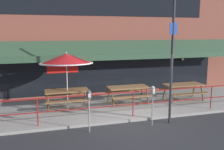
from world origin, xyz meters
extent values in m
plane|color=#2D2D30|center=(0.00, 0.00, 0.00)|extent=(120.00, 120.00, 0.00)
cube|color=#9E998E|center=(0.00, 2.00, 0.05)|extent=(15.00, 4.00, 0.10)
cube|color=brown|center=(0.00, 4.25, 3.29)|extent=(15.00, 0.50, 6.57)
cube|color=black|center=(0.00, 3.99, 4.73)|extent=(10.50, 0.02, 1.40)
cube|color=black|center=(0.00, 3.99, 1.35)|extent=(12.00, 0.02, 2.30)
cube|color=red|center=(-2.25, 3.97, 1.65)|extent=(1.50, 0.02, 0.70)
cube|color=#335138|center=(0.00, 3.45, 2.50)|extent=(13.80, 0.92, 0.70)
cube|color=#335138|center=(0.00, 2.94, 2.10)|extent=(13.80, 0.08, 0.28)
cube|color=black|center=(4.12, 3.86, 2.03)|extent=(0.04, 0.28, 0.04)
cube|color=black|center=(4.12, 3.72, 1.85)|extent=(0.18, 0.18, 0.28)
cube|color=beige|center=(4.12, 3.72, 1.85)|extent=(0.13, 0.19, 0.20)
cylinder|color=maroon|center=(-3.45, 0.30, 0.57)|extent=(0.04, 0.04, 0.95)
cylinder|color=maroon|center=(0.00, 0.30, 0.57)|extent=(0.04, 0.04, 0.95)
cylinder|color=maroon|center=(3.45, 0.30, 0.57)|extent=(0.04, 0.04, 0.95)
cube|color=maroon|center=(0.00, 0.30, 1.05)|extent=(13.80, 0.04, 0.04)
cube|color=maroon|center=(0.00, 0.30, 0.57)|extent=(13.80, 0.03, 0.03)
cube|color=brown|center=(-2.26, 2.12, 0.84)|extent=(1.80, 0.80, 0.05)
cube|color=brown|center=(-2.26, 1.54, 0.54)|extent=(1.80, 0.26, 0.04)
cube|color=brown|center=(-2.26, 2.70, 0.54)|extent=(1.80, 0.26, 0.04)
cylinder|color=brown|center=(-1.46, 1.80, 0.47)|extent=(0.07, 0.30, 0.73)
cylinder|color=brown|center=(-1.46, 2.44, 0.47)|extent=(0.07, 0.30, 0.73)
cylinder|color=brown|center=(-3.06, 1.80, 0.47)|extent=(0.07, 0.30, 0.73)
cylinder|color=brown|center=(-3.06, 2.44, 0.47)|extent=(0.07, 0.30, 0.73)
cube|color=brown|center=(0.41, 2.03, 0.84)|extent=(1.80, 0.80, 0.05)
cube|color=brown|center=(0.41, 1.45, 0.54)|extent=(1.80, 0.26, 0.04)
cube|color=brown|center=(0.41, 2.61, 0.54)|extent=(1.80, 0.26, 0.04)
cylinder|color=brown|center=(1.21, 1.71, 0.47)|extent=(0.07, 0.30, 0.73)
cylinder|color=brown|center=(1.21, 2.35, 0.47)|extent=(0.07, 0.30, 0.73)
cylinder|color=brown|center=(-0.39, 1.71, 0.47)|extent=(0.07, 0.30, 0.73)
cylinder|color=brown|center=(-0.39, 2.35, 0.47)|extent=(0.07, 0.30, 0.73)
cube|color=brown|center=(3.09, 1.82, 0.84)|extent=(1.80, 0.80, 0.05)
cube|color=brown|center=(3.09, 1.24, 0.54)|extent=(1.80, 0.26, 0.04)
cube|color=brown|center=(3.09, 2.40, 0.54)|extent=(1.80, 0.26, 0.04)
cylinder|color=brown|center=(3.89, 1.50, 0.47)|extent=(0.07, 0.30, 0.73)
cylinder|color=brown|center=(3.89, 2.14, 0.47)|extent=(0.07, 0.30, 0.73)
cylinder|color=brown|center=(2.29, 1.50, 0.47)|extent=(0.07, 0.30, 0.73)
cylinder|color=brown|center=(2.29, 2.14, 0.47)|extent=(0.07, 0.30, 0.73)
cylinder|color=#B7B2A8|center=(-2.26, 1.97, 1.25)|extent=(0.04, 0.04, 2.30)
cone|color=red|center=(-2.26, 1.97, 2.20)|extent=(2.10, 2.12, 0.50)
cylinder|color=white|center=(-2.26, 1.97, 2.01)|extent=(2.14, 2.14, 0.14)
sphere|color=#B7B2A8|center=(-2.26, 1.97, 2.44)|extent=(0.07, 0.07, 0.07)
cylinder|color=gray|center=(-1.83, -0.48, 0.57)|extent=(0.04, 0.04, 1.15)
cylinder|color=#4C4C51|center=(-1.83, -0.48, 1.25)|extent=(0.15, 0.15, 0.20)
sphere|color=#4C4C51|center=(-1.83, -0.48, 1.35)|extent=(0.14, 0.14, 0.14)
cube|color=silver|center=(-1.83, -0.56, 1.26)|extent=(0.08, 0.01, 0.13)
cylinder|color=gray|center=(0.41, -0.50, 0.57)|extent=(0.04, 0.04, 1.15)
cylinder|color=gray|center=(0.41, -0.50, 1.25)|extent=(0.15, 0.15, 0.20)
sphere|color=gray|center=(0.41, -0.50, 1.35)|extent=(0.14, 0.14, 0.14)
cube|color=silver|center=(0.41, -0.58, 1.26)|extent=(0.08, 0.01, 0.13)
cylinder|color=#2D2D33|center=(1.13, -0.45, 2.34)|extent=(0.09, 0.09, 4.69)
cube|color=blue|center=(1.13, -0.47, 3.37)|extent=(0.28, 0.02, 0.40)
camera|label=1|loc=(-3.29, -8.16, 3.26)|focal=40.00mm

